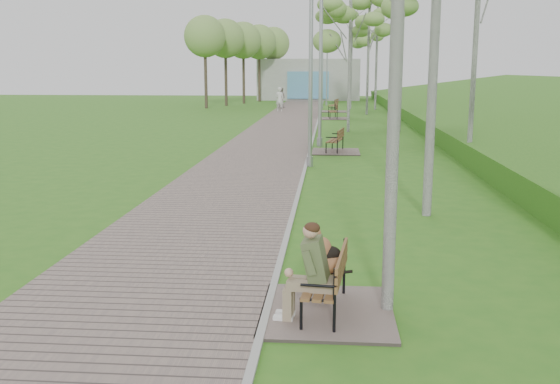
# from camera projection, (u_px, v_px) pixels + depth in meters

# --- Properties ---
(ground) EXTENTS (120.00, 120.00, 0.00)m
(ground) POSITION_uv_depth(u_px,v_px,m) (292.00, 217.00, 13.02)
(ground) COLOR #316C1D
(ground) RESTS_ON ground
(walkway) EXTENTS (3.50, 67.00, 0.04)m
(walkway) POSITION_uv_depth(u_px,v_px,m) (285.00, 125.00, 34.17)
(walkway) COLOR #72625C
(walkway) RESTS_ON ground
(kerb) EXTENTS (0.10, 67.00, 0.05)m
(kerb) POSITION_uv_depth(u_px,v_px,m) (317.00, 125.00, 34.03)
(kerb) COLOR #999993
(kerb) RESTS_ON ground
(embankment) EXTENTS (14.00, 70.00, 1.60)m
(embankment) POSITION_uv_depth(u_px,v_px,m) (553.00, 130.00, 31.61)
(embankment) COLOR #477F23
(embankment) RESTS_ON ground
(building_north) EXTENTS (10.00, 5.20, 4.00)m
(building_north) POSITION_uv_depth(u_px,v_px,m) (309.00, 79.00, 62.59)
(building_north) COLOR #9E9E99
(building_north) RESTS_ON ground
(bench_main) EXTENTS (1.66, 1.84, 1.45)m
(bench_main) POSITION_uv_depth(u_px,v_px,m) (320.00, 284.00, 7.78)
(bench_main) COLOR #72625C
(bench_main) RESTS_ON ground
(bench_second) EXTENTS (1.75, 1.94, 1.07)m
(bench_second) POSITION_uv_depth(u_px,v_px,m) (335.00, 147.00, 23.09)
(bench_second) COLOR #72625C
(bench_second) RESTS_ON ground
(bench_third) EXTENTS (1.86, 2.06, 1.14)m
(bench_third) POSITION_uv_depth(u_px,v_px,m) (333.00, 115.00, 38.57)
(bench_third) COLOR #72625C
(bench_third) RESTS_ON ground
(bench_far) EXTENTS (1.84, 2.05, 1.13)m
(bench_far) POSITION_uv_depth(u_px,v_px,m) (333.00, 109.00, 44.96)
(bench_far) COLOR #72625C
(bench_far) RESTS_ON ground
(lamp_post_near) EXTENTS (0.21, 0.21, 5.50)m
(lamp_post_near) POSITION_uv_depth(u_px,v_px,m) (311.00, 84.00, 19.26)
(lamp_post_near) COLOR #97999E
(lamp_post_near) RESTS_ON ground
(lamp_post_second) EXTENTS (0.23, 0.23, 5.93)m
(lamp_post_second) POSITION_uv_depth(u_px,v_px,m) (320.00, 76.00, 24.33)
(lamp_post_second) COLOR #97999E
(lamp_post_second) RESTS_ON ground
(lamp_post_third) EXTENTS (0.19, 0.19, 4.83)m
(lamp_post_third) POSITION_uv_depth(u_px,v_px,m) (322.00, 79.00, 47.17)
(lamp_post_third) COLOR #97999E
(lamp_post_third) RESTS_ON ground
(lamp_post_far) EXTENTS (0.18, 0.18, 4.64)m
(lamp_post_far) POSITION_uv_depth(u_px,v_px,m) (327.00, 79.00, 52.55)
(lamp_post_far) COLOR #97999E
(lamp_post_far) RESTS_ON ground
(pedestrian_near) EXTENTS (0.73, 0.57, 1.76)m
(pedestrian_near) POSITION_uv_depth(u_px,v_px,m) (280.00, 99.00, 44.89)
(pedestrian_near) COLOR silver
(pedestrian_near) RESTS_ON ground
(pedestrian_far) EXTENTS (0.91, 0.79, 1.59)m
(pedestrian_far) POSITION_uv_depth(u_px,v_px,m) (281.00, 98.00, 49.18)
(pedestrian_far) COLOR gray
(pedestrian_far) RESTS_ON ground
(birch_mid_c) EXTENTS (2.26, 2.26, 6.51)m
(birch_mid_c) POSITION_uv_depth(u_px,v_px,m) (350.00, 24.00, 29.55)
(birch_mid_c) COLOR silver
(birch_mid_c) RESTS_ON ground
(birch_far_a) EXTENTS (2.67, 2.67, 9.29)m
(birch_far_a) POSITION_uv_depth(u_px,v_px,m) (395.00, 0.00, 39.09)
(birch_far_a) COLOR silver
(birch_far_a) RESTS_ON ground
(birch_far_b) EXTENTS (2.48, 2.48, 8.53)m
(birch_far_b) POSITION_uv_depth(u_px,v_px,m) (369.00, 12.00, 40.98)
(birch_far_b) COLOR silver
(birch_far_b) RESTS_ON ground
(birch_distant_a) EXTENTS (2.31, 2.31, 8.14)m
(birch_distant_a) POSITION_uv_depth(u_px,v_px,m) (352.00, 23.00, 46.68)
(birch_distant_a) COLOR silver
(birch_distant_a) RESTS_ON ground
(birch_distant_b) EXTENTS (2.47, 2.47, 8.19)m
(birch_distant_b) POSITION_uv_depth(u_px,v_px,m) (369.00, 32.00, 58.49)
(birch_distant_b) COLOR silver
(birch_distant_b) RESTS_ON ground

